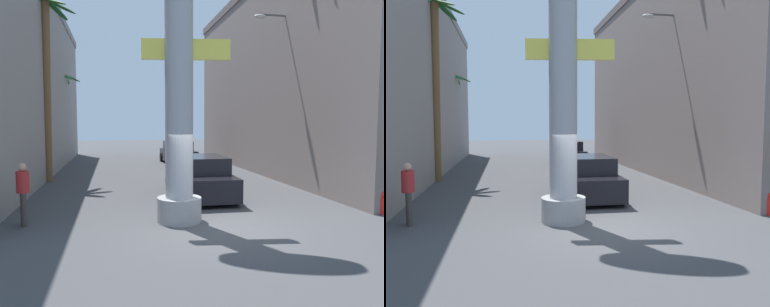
# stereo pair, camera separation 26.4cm
# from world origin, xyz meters

# --- Properties ---
(ground_plane) EXTENTS (84.89, 84.89, 0.00)m
(ground_plane) POSITION_xyz_m (0.00, 10.00, 0.00)
(ground_plane) COLOR #424244
(building_right) EXTENTS (8.51, 22.29, 10.84)m
(building_right) POSITION_xyz_m (9.22, 11.46, 5.43)
(building_right) COLOR slate
(building_right) RESTS_ON ground
(neon_sign_pole) EXTENTS (2.76, 1.26, 9.45)m
(neon_sign_pole) POSITION_xyz_m (-0.90, 1.04, 4.15)
(neon_sign_pole) COLOR #9E9EA3
(neon_sign_pole) RESTS_ON ground
(street_lamp) EXTENTS (2.49, 0.28, 7.83)m
(street_lamp) POSITION_xyz_m (5.62, 6.92, 4.69)
(street_lamp) COLOR #59595E
(street_lamp) RESTS_ON ground
(car_lead) EXTENTS (2.25, 4.68, 1.56)m
(car_lead) POSITION_xyz_m (0.45, 4.47, 0.74)
(car_lead) COLOR black
(car_lead) RESTS_ON ground
(car_far) EXTENTS (2.09, 4.44, 1.56)m
(car_far) POSITION_xyz_m (1.64, 16.16, 0.74)
(car_far) COLOR black
(car_far) RESTS_ON ground
(palm_tree_far_left) EXTENTS (2.74, 2.52, 6.34)m
(palm_tree_far_left) POSITION_xyz_m (-6.27, 18.40, 4.14)
(palm_tree_far_left) COLOR brown
(palm_tree_far_left) RESTS_ON ground
(palm_tree_near_right) EXTENTS (3.15, 3.30, 8.90)m
(palm_tree_near_right) POSITION_xyz_m (6.03, 4.22, 5.83)
(palm_tree_near_right) COLOR brown
(palm_tree_near_right) RESTS_ON ground
(palm_tree_far_right) EXTENTS (2.29, 2.47, 7.53)m
(palm_tree_far_right) POSITION_xyz_m (6.59, 20.43, 4.91)
(palm_tree_far_right) COLOR brown
(palm_tree_far_right) RESTS_ON ground
(palm_tree_mid_left) EXTENTS (2.85, 2.87, 8.65)m
(palm_tree_mid_left) POSITION_xyz_m (-5.77, 9.58, 5.29)
(palm_tree_mid_left) COLOR brown
(palm_tree_mid_left) RESTS_ON ground
(pedestrian_curb_left) EXTENTS (0.43, 0.43, 1.73)m
(pedestrian_curb_left) POSITION_xyz_m (-5.15, 1.47, 1.01)
(pedestrian_curb_left) COLOR #3F3833
(pedestrian_curb_left) RESTS_ON ground
(fire_hydrant) EXTENTS (0.22, 0.22, 0.72)m
(fire_hydrant) POSITION_xyz_m (5.37, 0.56, 0.35)
(fire_hydrant) COLOR red
(fire_hydrant) RESTS_ON ground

